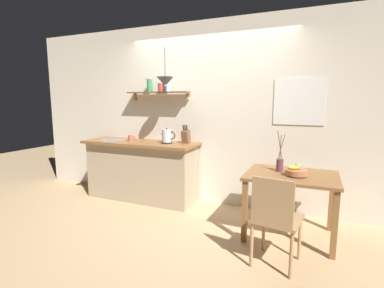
{
  "coord_description": "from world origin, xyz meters",
  "views": [
    {
      "loc": [
        1.48,
        -3.4,
        1.56
      ],
      "look_at": [
        -0.1,
        0.25,
        0.95
      ],
      "focal_mm": 26.71,
      "sensor_mm": 36.0,
      "label": 1
    }
  ],
  "objects_px": {
    "twig_vase": "(280,164)",
    "electric_kettle": "(167,137)",
    "dining_chair_near": "(275,216)",
    "knife_block": "(186,136)",
    "dining_table": "(291,184)",
    "pendant_lamp": "(165,82)",
    "coffee_mug_by_sink": "(131,138)",
    "fruit_bowl": "(296,171)"
  },
  "relations": [
    {
      "from": "electric_kettle",
      "to": "coffee_mug_by_sink",
      "type": "bearing_deg",
      "value": 179.75
    },
    {
      "from": "dining_table",
      "to": "fruit_bowl",
      "type": "bearing_deg",
      "value": -47.75
    },
    {
      "from": "dining_chair_near",
      "to": "electric_kettle",
      "type": "height_order",
      "value": "electric_kettle"
    },
    {
      "from": "coffee_mug_by_sink",
      "to": "pendant_lamp",
      "type": "relative_size",
      "value": 0.25
    },
    {
      "from": "fruit_bowl",
      "to": "dining_table",
      "type": "bearing_deg",
      "value": 132.25
    },
    {
      "from": "dining_chair_near",
      "to": "coffee_mug_by_sink",
      "type": "relative_size",
      "value": 6.81
    },
    {
      "from": "dining_table",
      "to": "dining_chair_near",
      "type": "xyz_separation_m",
      "value": [
        -0.08,
        -0.73,
        -0.12
      ]
    },
    {
      "from": "pendant_lamp",
      "to": "knife_block",
      "type": "bearing_deg",
      "value": 46.08
    },
    {
      "from": "twig_vase",
      "to": "dining_chair_near",
      "type": "bearing_deg",
      "value": -85.38
    },
    {
      "from": "dining_table",
      "to": "knife_block",
      "type": "distance_m",
      "value": 1.68
    },
    {
      "from": "pendant_lamp",
      "to": "dining_table",
      "type": "bearing_deg",
      "value": -9.15
    },
    {
      "from": "fruit_bowl",
      "to": "twig_vase",
      "type": "distance_m",
      "value": 0.24
    },
    {
      "from": "twig_vase",
      "to": "fruit_bowl",
      "type": "bearing_deg",
      "value": -35.91
    },
    {
      "from": "dining_table",
      "to": "electric_kettle",
      "type": "xyz_separation_m",
      "value": [
        -1.8,
        0.38,
        0.41
      ]
    },
    {
      "from": "knife_block",
      "to": "electric_kettle",
      "type": "bearing_deg",
      "value": -153.46
    },
    {
      "from": "dining_chair_near",
      "to": "twig_vase",
      "type": "distance_m",
      "value": 0.87
    },
    {
      "from": "dining_chair_near",
      "to": "knife_block",
      "type": "distance_m",
      "value": 1.99
    },
    {
      "from": "dining_chair_near",
      "to": "coffee_mug_by_sink",
      "type": "xyz_separation_m",
      "value": [
        -2.36,
        1.11,
        0.47
      ]
    },
    {
      "from": "electric_kettle",
      "to": "knife_block",
      "type": "xyz_separation_m",
      "value": [
        0.25,
        0.13,
        0.0
      ]
    },
    {
      "from": "twig_vase",
      "to": "pendant_lamp",
      "type": "height_order",
      "value": "pendant_lamp"
    },
    {
      "from": "pendant_lamp",
      "to": "fruit_bowl",
      "type": "bearing_deg",
      "value": -10.58
    },
    {
      "from": "dining_chair_near",
      "to": "fruit_bowl",
      "type": "relative_size",
      "value": 3.83
    },
    {
      "from": "coffee_mug_by_sink",
      "to": "electric_kettle",
      "type": "bearing_deg",
      "value": -0.25
    },
    {
      "from": "knife_block",
      "to": "coffee_mug_by_sink",
      "type": "bearing_deg",
      "value": -172.13
    },
    {
      "from": "electric_kettle",
      "to": "fruit_bowl",
      "type": "bearing_deg",
      "value": -13.3
    },
    {
      "from": "dining_chair_near",
      "to": "coffee_mug_by_sink",
      "type": "distance_m",
      "value": 2.65
    },
    {
      "from": "knife_block",
      "to": "pendant_lamp",
      "type": "relative_size",
      "value": 0.52
    },
    {
      "from": "coffee_mug_by_sink",
      "to": "pendant_lamp",
      "type": "distance_m",
      "value": 1.09
    },
    {
      "from": "knife_block",
      "to": "dining_chair_near",
      "type": "bearing_deg",
      "value": -40.07
    },
    {
      "from": "dining_chair_near",
      "to": "fruit_bowl",
      "type": "bearing_deg",
      "value": 79.42
    },
    {
      "from": "dining_table",
      "to": "coffee_mug_by_sink",
      "type": "xyz_separation_m",
      "value": [
        -2.43,
        0.38,
        0.35
      ]
    },
    {
      "from": "twig_vase",
      "to": "coffee_mug_by_sink",
      "type": "height_order",
      "value": "twig_vase"
    },
    {
      "from": "dining_table",
      "to": "pendant_lamp",
      "type": "bearing_deg",
      "value": 170.85
    },
    {
      "from": "dining_table",
      "to": "twig_vase",
      "type": "relative_size",
      "value": 2.1
    },
    {
      "from": "dining_table",
      "to": "electric_kettle",
      "type": "distance_m",
      "value": 1.88
    },
    {
      "from": "dining_table",
      "to": "pendant_lamp",
      "type": "distance_m",
      "value": 2.15
    },
    {
      "from": "fruit_bowl",
      "to": "knife_block",
      "type": "bearing_deg",
      "value": 160.57
    },
    {
      "from": "twig_vase",
      "to": "electric_kettle",
      "type": "xyz_separation_m",
      "value": [
        -1.65,
        0.3,
        0.21
      ]
    },
    {
      "from": "dining_chair_near",
      "to": "electric_kettle",
      "type": "xyz_separation_m",
      "value": [
        -1.72,
        1.11,
        0.52
      ]
    },
    {
      "from": "electric_kettle",
      "to": "coffee_mug_by_sink",
      "type": "xyz_separation_m",
      "value": [
        -0.64,
        0.0,
        -0.06
      ]
    },
    {
      "from": "fruit_bowl",
      "to": "coffee_mug_by_sink",
      "type": "xyz_separation_m",
      "value": [
        -2.48,
        0.44,
        0.19
      ]
    },
    {
      "from": "dining_chair_near",
      "to": "twig_vase",
      "type": "bearing_deg",
      "value": 94.62
    }
  ]
}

